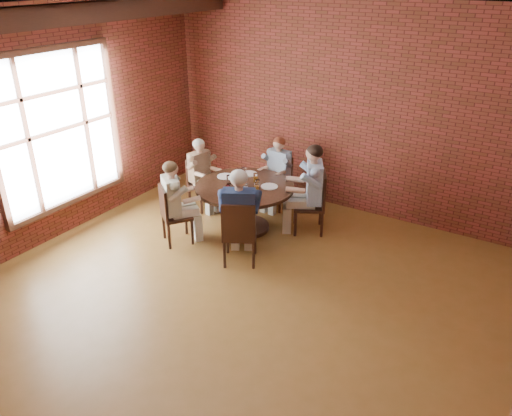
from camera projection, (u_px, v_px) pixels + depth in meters
The scene contains 30 objects.
floor at pixel (222, 308), 6.17m from camera, with size 7.00×7.00×0.00m, color brown.
ceiling at pixel (212, 14), 4.68m from camera, with size 7.00×7.00×0.00m, color white.
wall_back at pixel (345, 110), 8.09m from camera, with size 7.00×7.00×0.00m, color maroon.
wall_left at pixel (30, 133), 6.97m from camera, with size 7.00×7.00×0.00m, color maroon.
ceiling_beam at pixel (46, 16), 5.90m from camera, with size 0.22×6.90×0.26m, color #341B11.
window at pixel (57, 130), 7.27m from camera, with size 0.10×2.16×2.36m.
dining_table at pixel (245, 198), 7.80m from camera, with size 1.54×1.54×0.75m.
chair_a at pixel (315, 200), 7.74m from camera, with size 0.64×0.64×0.99m.
diner_a at pixel (310, 189), 7.67m from camera, with size 0.58×0.71×1.42m, color #3E68A2, non-canonical shape.
chair_b at pixel (279, 180), 8.58m from camera, with size 0.41×0.41×0.90m.
diner_b at pixel (277, 174), 8.47m from camera, with size 0.48×0.59×1.26m, color #8A9DAF, non-canonical shape.
chair_c at pixel (199, 181), 8.54m from camera, with size 0.46×0.46×0.89m.
diner_c at pixel (202, 175), 8.44m from camera, with size 0.47×0.58×1.24m, color brown, non-canonical shape.
chair_d at pixel (171, 213), 7.41m from camera, with size 0.57×0.57×0.92m.
diner_d at pixel (176, 203), 7.38m from camera, with size 0.51×0.63×1.30m, color #CAAC9F, non-canonical shape.
chair_e at pixel (239, 231), 6.84m from camera, with size 0.63×0.63×0.98m.
diner_e at pixel (240, 217), 6.85m from camera, with size 0.57×0.70×1.40m, color #182444, non-canonical shape.
plate_a at pixel (269, 186), 7.65m from camera, with size 0.26×0.26×0.01m, color white.
plate_b at pixel (249, 174), 8.12m from camera, with size 0.26×0.26×0.01m, color white.
plate_c at pixel (225, 176), 8.02m from camera, with size 0.26×0.26×0.01m, color white.
plate_d at pixel (251, 198), 7.29m from camera, with size 0.26×0.26×0.01m, color white.
glass_a at pixel (258, 184), 7.58m from camera, with size 0.07×0.07×0.14m, color white.
glass_b at pixel (256, 178), 7.81m from camera, with size 0.07×0.07×0.14m, color white.
glass_c at pixel (244, 172), 8.04m from camera, with size 0.07×0.07×0.14m, color white.
glass_d at pixel (241, 179), 7.77m from camera, with size 0.07×0.07×0.14m, color white.
glass_e at pixel (229, 179), 7.74m from camera, with size 0.07×0.07×0.14m, color white.
glass_f at pixel (228, 190), 7.39m from camera, with size 0.07×0.07×0.14m, color white.
glass_g at pixel (246, 188), 7.44m from camera, with size 0.07×0.07×0.14m, color white.
glass_h at pixel (257, 187), 7.49m from camera, with size 0.07×0.07×0.14m, color white.
smartphone at pixel (254, 198), 7.27m from camera, with size 0.08×0.15×0.01m, color black.
Camera 1 is at (3.01, -4.02, 3.81)m, focal length 35.00 mm.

